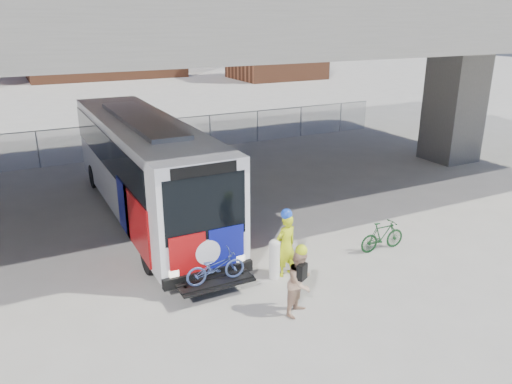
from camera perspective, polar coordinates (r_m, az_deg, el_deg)
ground at (r=16.65m, az=-2.31°, el=-5.43°), size 160.00×160.00×0.00m
bus at (r=18.44m, az=-12.71°, el=3.57°), size 2.67×12.90×3.69m
overpass at (r=18.84m, az=-7.99°, el=17.86°), size 40.00×16.00×7.95m
chainlink_fence at (r=27.08m, az=-13.21°, el=7.00°), size 30.00×0.06×30.00m
brick_buildings at (r=62.45m, az=-21.14°, el=16.69°), size 54.00×22.00×12.00m
bollard at (r=14.06m, az=2.12°, el=-7.46°), size 0.31×0.31×1.19m
cyclist_hivis at (r=14.07m, az=3.44°, el=-5.91°), size 0.74×0.56×2.02m
cyclist_tan at (r=12.42m, az=5.10°, el=-10.14°), size 1.03×0.97×1.86m
bike_parked at (r=16.21m, az=14.25°, el=-4.89°), size 1.63×0.52×0.97m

